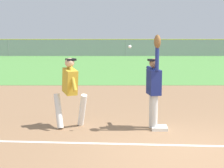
% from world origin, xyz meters
% --- Properties ---
extents(ground_plane, '(84.21, 84.21, 0.00)m').
position_xyz_m(ground_plane, '(0.00, 0.00, 0.00)').
color(ground_plane, '#936D4C').
extents(outfield_grass, '(47.00, 19.71, 0.01)m').
position_xyz_m(outfield_grass, '(0.00, 18.49, 0.01)').
color(outfield_grass, '#549342').
rests_on(outfield_grass, ground_plane).
extents(first_base, '(0.40, 0.40, 0.08)m').
position_xyz_m(first_base, '(-0.24, 1.51, 0.04)').
color(first_base, white).
rests_on(first_base, ground_plane).
extents(fielder, '(0.33, 0.90, 2.28)m').
position_xyz_m(fielder, '(-0.38, 1.56, 1.12)').
color(fielder, silver).
rests_on(fielder, ground_plane).
extents(runner, '(0.89, 0.80, 1.72)m').
position_xyz_m(runner, '(-2.41, 1.71, 1.00)').
color(runner, white).
rests_on(runner, ground_plane).
extents(baseball, '(0.07, 0.07, 0.07)m').
position_xyz_m(baseball, '(-0.98, 1.31, 2.01)').
color(baseball, white).
extents(outfield_fence, '(47.08, 0.08, 1.70)m').
position_xyz_m(outfield_fence, '(0.00, 28.34, 0.85)').
color(outfield_fence, '#93999E').
rests_on(outfield_fence, ground_plane).
extents(parked_car_tan, '(4.50, 2.32, 1.25)m').
position_xyz_m(parked_car_tan, '(-6.92, 32.47, 0.67)').
color(parked_car_tan, tan).
rests_on(parked_car_tan, ground_plane).
extents(parked_car_green, '(4.45, 2.21, 1.25)m').
position_xyz_m(parked_car_green, '(-0.66, 32.10, 0.67)').
color(parked_car_green, '#1E6B33').
rests_on(parked_car_green, ground_plane).
extents(parked_car_black, '(4.42, 2.17, 1.25)m').
position_xyz_m(parked_car_black, '(4.84, 31.96, 0.67)').
color(parked_car_black, black).
rests_on(parked_car_black, ground_plane).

